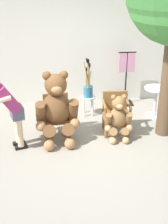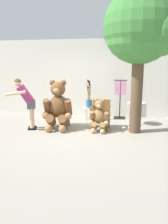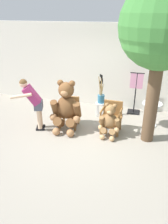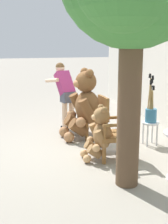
% 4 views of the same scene
% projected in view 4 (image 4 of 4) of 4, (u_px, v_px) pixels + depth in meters
% --- Properties ---
extents(ground_plane, '(60.00, 60.00, 0.00)m').
position_uv_depth(ground_plane, '(75.00, 149.00, 5.91)').
color(ground_plane, gray).
extents(wooden_chair_left, '(0.59, 0.56, 0.86)m').
position_uv_depth(wooden_chair_left, '(96.00, 116.00, 6.53)').
color(wooden_chair_left, brown).
rests_on(wooden_chair_left, ground).
extents(wooden_chair_right, '(0.58, 0.54, 0.86)m').
position_uv_depth(wooden_chair_right, '(116.00, 132.00, 5.36)').
color(wooden_chair_right, brown).
rests_on(wooden_chair_right, ground).
extents(teddy_bear_large, '(0.87, 0.84, 1.45)m').
position_uv_depth(teddy_bear_large, '(84.00, 105.00, 6.41)').
color(teddy_bear_large, brown).
rests_on(teddy_bear_large, ground).
extents(teddy_bear_small, '(0.57, 0.54, 0.95)m').
position_uv_depth(teddy_bear_small, '(100.00, 133.00, 5.29)').
color(teddy_bear_small, olive).
rests_on(teddy_bear_small, ground).
extents(person_visitor, '(0.75, 0.65, 1.50)m').
position_uv_depth(person_visitor, '(65.00, 90.00, 7.14)').
color(person_visitor, black).
rests_on(person_visitor, ground).
extents(white_stool, '(0.34, 0.34, 0.46)m').
position_uv_depth(white_stool, '(150.00, 127.00, 6.06)').
color(white_stool, silver).
rests_on(white_stool, ground).
extents(brush_bucket, '(0.22, 0.22, 0.94)m').
position_uv_depth(brush_bucket, '(151.00, 112.00, 5.99)').
color(brush_bucket, teal).
rests_on(brush_bucket, white_stool).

